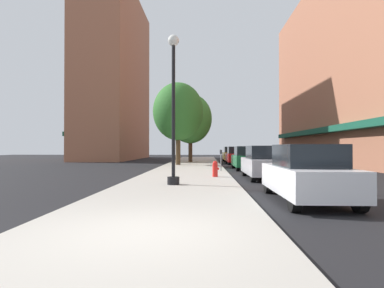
% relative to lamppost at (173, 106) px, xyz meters
% --- Properties ---
extents(ground_plane, '(90.00, 90.00, 0.00)m').
position_rel_lamppost_xyz_m(ground_plane, '(4.19, 10.97, -3.20)').
color(ground_plane, black).
extents(sidewalk_slab, '(4.80, 50.00, 0.12)m').
position_rel_lamppost_xyz_m(sidewalk_slab, '(0.19, 11.97, -3.14)').
color(sidewalk_slab, '#A8A399').
rests_on(sidewalk_slab, ground).
extents(building_right_brick, '(6.80, 40.00, 18.42)m').
position_rel_lamppost_xyz_m(building_right_brick, '(15.18, 14.97, 5.99)').
color(building_right_brick, '#9E6047').
rests_on(building_right_brick, ground).
extents(building_far_background, '(6.80, 18.00, 21.85)m').
position_rel_lamppost_xyz_m(building_far_background, '(-10.82, 29.97, 7.70)').
color(building_far_background, '#9E6047').
rests_on(building_far_background, ground).
extents(lamppost, '(0.48, 0.48, 5.90)m').
position_rel_lamppost_xyz_m(lamppost, '(0.00, 0.00, 0.00)').
color(lamppost, black).
rests_on(lamppost, sidewalk_slab).
extents(fire_hydrant, '(0.33, 0.26, 0.79)m').
position_rel_lamppost_xyz_m(fire_hydrant, '(1.75, 3.38, -2.68)').
color(fire_hydrant, red).
rests_on(fire_hydrant, sidewalk_slab).
extents(parking_meter_near, '(0.14, 0.09, 1.31)m').
position_rel_lamppost_xyz_m(parking_meter_near, '(2.24, 7.44, -2.25)').
color(parking_meter_near, slate).
rests_on(parking_meter_near, sidewalk_slab).
extents(tree_near, '(4.25, 4.25, 6.95)m').
position_rel_lamppost_xyz_m(tree_near, '(-1.03, 14.37, 1.40)').
color(tree_near, '#4C3823').
rests_on(tree_near, sidewalk_slab).
extents(tree_mid, '(4.37, 4.37, 6.90)m').
position_rel_lamppost_xyz_m(tree_mid, '(-0.24, 19.90, 1.29)').
color(tree_mid, '#422D1E').
rests_on(tree_mid, sidewalk_slab).
extents(car_white, '(1.80, 4.30, 1.66)m').
position_rel_lamppost_xyz_m(car_white, '(4.19, -3.07, -2.39)').
color(car_white, black).
rests_on(car_white, ground).
extents(car_silver, '(1.80, 4.30, 1.66)m').
position_rel_lamppost_xyz_m(car_silver, '(4.19, 3.58, -2.39)').
color(car_silver, black).
rests_on(car_silver, ground).
extents(car_green, '(1.80, 4.30, 1.66)m').
position_rel_lamppost_xyz_m(car_green, '(4.19, 10.31, -2.39)').
color(car_green, black).
rests_on(car_green, ground).
extents(car_red, '(1.80, 4.30, 1.66)m').
position_rel_lamppost_xyz_m(car_red, '(4.19, 17.65, -2.39)').
color(car_red, black).
rests_on(car_red, ground).
extents(car_yellow, '(1.80, 4.30, 1.66)m').
position_rel_lamppost_xyz_m(car_yellow, '(4.19, 23.29, -2.39)').
color(car_yellow, black).
rests_on(car_yellow, ground).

